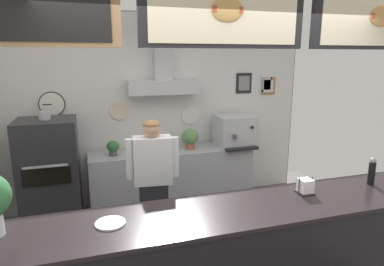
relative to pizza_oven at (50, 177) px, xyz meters
name	(u,v)px	position (x,y,z in m)	size (l,w,h in m)	color
back_wall_assembly	(159,105)	(1.48, 0.42, 0.77)	(4.56, 2.69, 2.79)	gray
back_prep_counter	(172,180)	(1.60, 0.20, -0.29)	(2.30, 0.54, 0.88)	#A3A5AD
pizza_oven	(50,177)	(0.00, 0.00, 0.00)	(0.69, 0.66, 1.55)	#232326
shop_worker	(153,185)	(1.12, -0.90, 0.11)	(0.56, 0.26, 1.55)	#232328
espresso_machine	(235,131)	(2.55, 0.17, 0.38)	(0.54, 0.55, 0.45)	#B7BABF
potted_oregano	(113,147)	(0.78, 0.18, 0.27)	(0.17, 0.17, 0.20)	#4C4C51
potted_rosemary	(190,138)	(1.87, 0.20, 0.32)	(0.25, 0.25, 0.29)	#9E563D
condiment_plate	(110,223)	(0.60, -2.09, 0.34)	(0.21, 0.21, 0.01)	white
pepper_grinder	(372,171)	(2.89, -2.03, 0.46)	(0.06, 0.06, 0.25)	black
napkin_holder	(305,187)	(2.20, -2.03, 0.39)	(0.13, 0.12, 0.14)	#262628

